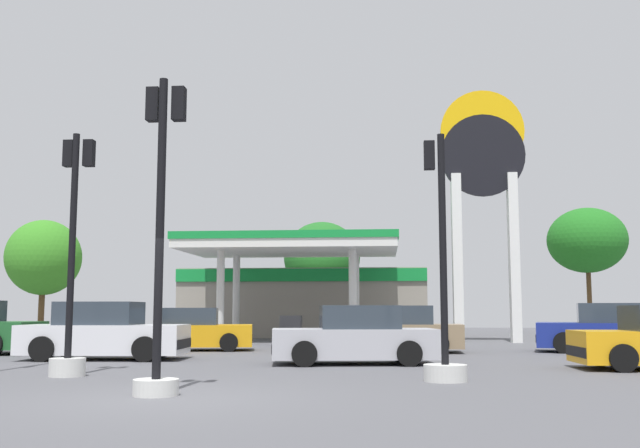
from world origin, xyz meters
TOP-DOWN VIEW (x-y plane):
  - ground_plane at (0.00, 0.00)m, footprint 90.00×90.00m
  - gas_station at (-0.59, 24.96)m, footprint 11.99×11.49m
  - station_pole_sign at (7.66, 19.84)m, footprint 3.54×0.56m
  - car_1 at (-4.26, 8.41)m, footprint 4.48×2.21m
  - car_2 at (3.82, 12.53)m, footprint 4.18×1.99m
  - car_4 at (2.64, 7.34)m, footprint 4.26×2.28m
  - car_5 at (-3.00, 12.91)m, footprint 4.17×2.33m
  - car_6 at (10.48, 12.93)m, footprint 4.64×2.71m
  - traffic_signal_0 at (4.51, 3.10)m, footprint 0.83×0.83m
  - traffic_signal_1 at (-3.07, 3.51)m, footprint 0.72×0.72m
  - traffic_signal_2 at (-0.23, 0.41)m, footprint 0.72×0.72m
  - tree_0 at (-16.79, 30.45)m, footprint 4.40×4.40m
  - tree_1 at (-0.20, 31.03)m, footprint 4.44×4.44m
  - tree_2 at (14.83, 30.80)m, footprint 4.38×4.38m

SIDE VIEW (x-z plane):
  - ground_plane at x=0.00m, z-range 0.00..0.00m
  - car_5 at x=-3.00m, z-range -0.07..1.35m
  - car_4 at x=2.64m, z-range -0.07..1.39m
  - car_2 at x=3.82m, z-range -0.07..1.41m
  - car_6 at x=10.48m, z-range -0.07..1.48m
  - car_1 at x=-4.26m, z-range -0.07..1.49m
  - traffic_signal_0 at x=4.51m, z-range -1.19..3.60m
  - traffic_signal_1 at x=-3.07m, z-range -0.82..4.23m
  - gas_station at x=-0.59m, z-range -0.21..4.24m
  - traffic_signal_2 at x=-0.23m, z-range -0.56..4.61m
  - tree_1 at x=-0.20m, z-range 1.14..7.59m
  - tree_0 at x=-16.79m, z-range 1.09..7.77m
  - tree_2 at x=14.83m, z-range 1.69..8.76m
  - station_pole_sign at x=7.66m, z-range 1.31..12.04m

